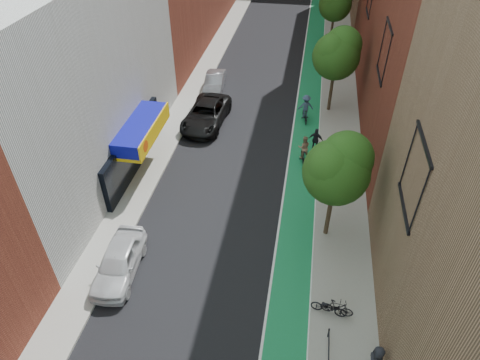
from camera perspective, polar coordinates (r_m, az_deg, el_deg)
The scene contains 15 objects.
bike_lane at distance 37.43m, azimuth 9.22°, elevation 10.79°, with size 2.00×68.00×0.01m, color #136F32.
sidewalk_left at distance 38.65m, azimuth -6.02°, elevation 12.14°, with size 2.00×68.00×0.15m, color gray.
sidewalk_right at distance 37.50m, azimuth 13.10°, elevation 10.44°, with size 3.00×68.00×0.15m, color gray.
building_left_white at distance 28.19m, azimuth -23.36°, elevation 12.05°, with size 8.00×20.00×12.00m, color silver.
tree_near at distance 21.43m, azimuth 12.93°, elevation 1.64°, with size 3.40×3.36×6.42m.
tree_mid at distance 33.65m, azimuth 12.84°, elevation 16.26°, with size 3.55×3.53×6.74m.
tree_far at distance 47.04m, azimuth 12.68°, elevation 22.16°, with size 3.30×3.25×6.21m.
parked_car_white at distance 22.45m, azimuth -15.85°, elevation -10.43°, with size 1.84×4.58×1.56m, color silver.
parked_car_black at distance 32.97m, azimuth -4.55°, elevation 8.75°, with size 2.76×6.00×1.67m, color black.
parked_car_silver at distance 37.99m, azimuth -3.40°, elevation 12.86°, with size 1.51×4.34×1.43m, color gray.
cyclist_lane_near at distance 28.95m, azimuth 8.45°, elevation 3.72°, with size 0.88×1.84×1.99m.
cyclist_lane_mid at distance 29.82m, azimuth 9.99°, elevation 4.58°, with size 1.06×1.73×2.05m.
cyclist_lane_far at distance 33.58m, azimuth 8.72°, elevation 9.25°, with size 1.28×1.87×2.15m.
parked_bike_mid at distance 20.69m, azimuth 12.81°, elevation -16.26°, with size 0.42×1.50×0.90m, color black.
parked_bike_far at distance 20.65m, azimuth 11.78°, elevation -16.25°, with size 0.58×1.66×0.87m, color black.
Camera 1 is at (3.77, -7.23, 17.23)m, focal length 32.00 mm.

